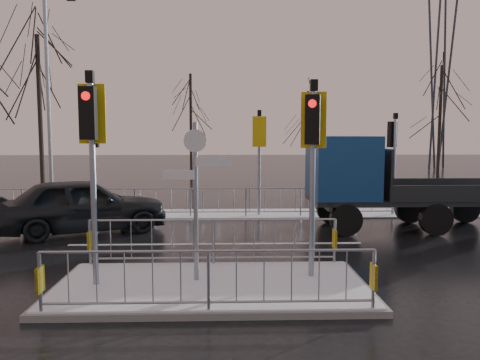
{
  "coord_description": "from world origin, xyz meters",
  "views": [
    {
      "loc": [
        0.29,
        -8.76,
        2.99
      ],
      "look_at": [
        0.65,
        3.4,
        1.8
      ],
      "focal_mm": 35.0,
      "sensor_mm": 36.0,
      "label": 1
    }
  ],
  "objects_px": {
    "flatbed_truck": "(370,180)",
    "street_lamp_left": "(50,95)",
    "traffic_island": "(211,270)",
    "car_far_lane": "(83,205)"
  },
  "relations": [
    {
      "from": "flatbed_truck",
      "to": "street_lamp_left",
      "type": "relative_size",
      "value": 0.77
    },
    {
      "from": "traffic_island",
      "to": "street_lamp_left",
      "type": "height_order",
      "value": "street_lamp_left"
    },
    {
      "from": "traffic_island",
      "to": "car_far_lane",
      "type": "xyz_separation_m",
      "value": [
        -4.06,
        5.4,
        0.46
      ]
    },
    {
      "from": "flatbed_truck",
      "to": "traffic_island",
      "type": "bearing_deg",
      "value": -130.14
    },
    {
      "from": "flatbed_truck",
      "to": "street_lamp_left",
      "type": "bearing_deg",
      "value": 161.52
    },
    {
      "from": "street_lamp_left",
      "to": "traffic_island",
      "type": "bearing_deg",
      "value": -55.93
    },
    {
      "from": "traffic_island",
      "to": "street_lamp_left",
      "type": "bearing_deg",
      "value": 124.07
    },
    {
      "from": "traffic_island",
      "to": "flatbed_truck",
      "type": "bearing_deg",
      "value": 49.86
    },
    {
      "from": "flatbed_truck",
      "to": "street_lamp_left",
      "type": "height_order",
      "value": "street_lamp_left"
    },
    {
      "from": "traffic_island",
      "to": "car_far_lane",
      "type": "relative_size",
      "value": 1.2
    }
  ]
}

